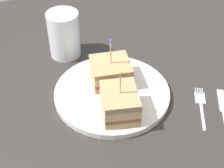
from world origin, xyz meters
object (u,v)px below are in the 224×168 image
object	(u,v)px
sandwich_half_front	(111,72)
fork	(201,103)
sandwich_half_back	(120,103)
plate	(112,93)
drink_glass	(64,37)
knife	(223,106)

from	to	relation	value
sandwich_half_front	fork	xyz separation A→B (cm)	(13.58, 15.47, -3.67)
sandwich_half_back	plate	bearing A→B (deg)	169.49
drink_glass	fork	size ratio (longest dim) A/B	0.99
plate	drink_glass	world-z (taller)	drink_glass
sandwich_half_front	sandwich_half_back	xyz separation A→B (cm)	(10.18, -2.44, 0.30)
plate	fork	bearing A→B (deg)	58.63
fork	plate	bearing A→B (deg)	-121.37
sandwich_half_back	fork	bearing A→B (deg)	79.24
sandwich_half_back	sandwich_half_front	bearing A→B (deg)	166.49
plate	knife	distance (cm)	24.17
plate	fork	distance (cm)	19.52
sandwich_half_front	knife	size ratio (longest dim) A/B	1.05
sandwich_half_back	knife	xyz separation A→B (cm)	(6.03, 21.75, -3.97)
sandwich_half_back	drink_glass	distance (cm)	26.19
plate	sandwich_half_front	world-z (taller)	sandwich_half_front
plate	drink_glass	xyz separation A→B (cm)	(-19.21, -4.56, 4.51)
plate	knife	world-z (taller)	plate
sandwich_half_front	sandwich_half_back	size ratio (longest dim) A/B	1.02
knife	sandwich_half_back	bearing A→B (deg)	-105.50
fork	knife	size ratio (longest dim) A/B	1.10
plate	sandwich_half_back	distance (cm)	7.70
knife	fork	bearing A→B (deg)	-124.42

